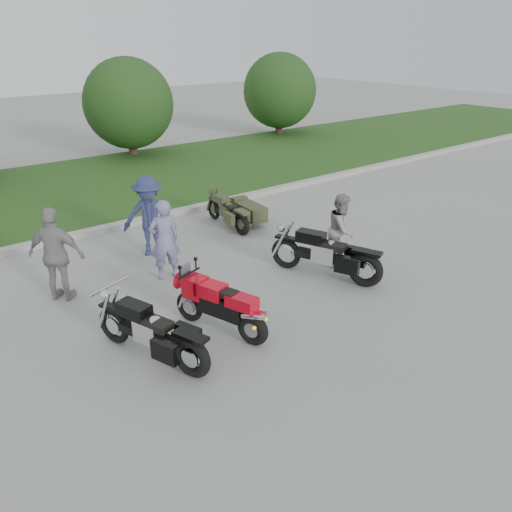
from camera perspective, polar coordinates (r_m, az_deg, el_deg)
ground at (r=9.13m, az=-0.29°, el=-7.55°), size 80.00×80.00×0.00m
curb at (r=13.88m, az=-15.58°, el=3.33°), size 60.00×0.30×0.15m
grass_strip at (r=17.63m, az=-20.97°, el=6.97°), size 60.00×8.00×0.14m
tree_mid_right at (r=21.67m, az=-14.37°, el=16.51°), size 3.60×3.60×4.00m
tree_far_right at (r=25.95m, az=2.71°, el=18.33°), size 3.60×3.60×4.00m
sportbike_red at (r=8.57m, az=-3.99°, el=-5.63°), size 0.80×1.90×0.93m
cruiser_left at (r=8.07m, az=-11.48°, el=-8.85°), size 0.96×2.27×0.91m
cruiser_right at (r=10.61m, az=8.37°, el=-0.04°), size 1.16×2.39×0.97m
cruiser_sidecar at (r=13.54m, az=-1.78°, el=5.05°), size 1.08×2.07×0.80m
person_stripe at (r=10.53m, az=-10.44°, el=1.82°), size 0.71×0.55×1.74m
person_grey at (r=11.27m, az=9.73°, el=3.04°), size 0.98×0.90×1.61m
person_denim at (r=11.75m, az=-12.09°, el=4.43°), size 1.39×1.29×1.88m
person_back at (r=10.20m, az=-21.84°, el=0.12°), size 1.10×1.11×1.88m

